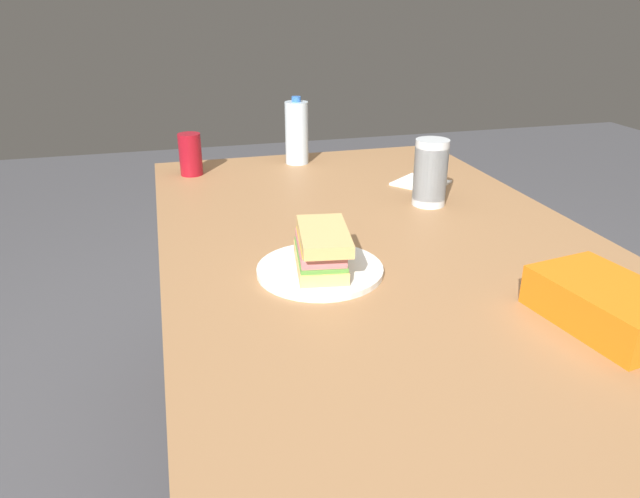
{
  "coord_description": "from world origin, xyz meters",
  "views": [
    {
      "loc": [
        1.07,
        -0.44,
        1.23
      ],
      "look_at": [
        0.08,
        -0.18,
        0.78
      ],
      "focal_mm": 33.19,
      "sensor_mm": 36.0,
      "label": 1
    }
  ],
  "objects_px": {
    "dining_table": "(389,284)",
    "chip_bag": "(606,304)",
    "water_bottle_tall": "(297,133)",
    "plastic_cup_stack": "(430,173)",
    "sandwich": "(321,248)",
    "soda_can_red": "(190,154)",
    "paper_plate": "(320,270)"
  },
  "relations": [
    {
      "from": "dining_table",
      "to": "chip_bag",
      "type": "distance_m",
      "value": 0.46
    },
    {
      "from": "water_bottle_tall",
      "to": "plastic_cup_stack",
      "type": "height_order",
      "value": "water_bottle_tall"
    },
    {
      "from": "water_bottle_tall",
      "to": "chip_bag",
      "type": "bearing_deg",
      "value": 13.46
    },
    {
      "from": "dining_table",
      "to": "chip_bag",
      "type": "height_order",
      "value": "chip_bag"
    },
    {
      "from": "sandwich",
      "to": "water_bottle_tall",
      "type": "bearing_deg",
      "value": 170.27
    },
    {
      "from": "chip_bag",
      "to": "water_bottle_tall",
      "type": "relative_size",
      "value": 1.11
    },
    {
      "from": "water_bottle_tall",
      "to": "plastic_cup_stack",
      "type": "relative_size",
      "value": 1.24
    },
    {
      "from": "soda_can_red",
      "to": "chip_bag",
      "type": "xyz_separation_m",
      "value": [
        1.05,
        0.59,
        -0.03
      ]
    },
    {
      "from": "soda_can_red",
      "to": "sandwich",
      "type": "bearing_deg",
      "value": 14.6
    },
    {
      "from": "paper_plate",
      "to": "chip_bag",
      "type": "bearing_deg",
      "value": 52.69
    },
    {
      "from": "soda_can_red",
      "to": "plastic_cup_stack",
      "type": "relative_size",
      "value": 0.73
    },
    {
      "from": "soda_can_red",
      "to": "water_bottle_tall",
      "type": "height_order",
      "value": "water_bottle_tall"
    },
    {
      "from": "paper_plate",
      "to": "plastic_cup_stack",
      "type": "height_order",
      "value": "plastic_cup_stack"
    },
    {
      "from": "water_bottle_tall",
      "to": "soda_can_red",
      "type": "bearing_deg",
      "value": -82.25
    },
    {
      "from": "sandwich",
      "to": "paper_plate",
      "type": "bearing_deg",
      "value": -162.32
    },
    {
      "from": "chip_bag",
      "to": "water_bottle_tall",
      "type": "height_order",
      "value": "water_bottle_tall"
    },
    {
      "from": "soda_can_red",
      "to": "chip_bag",
      "type": "height_order",
      "value": "soda_can_red"
    },
    {
      "from": "chip_bag",
      "to": "water_bottle_tall",
      "type": "bearing_deg",
      "value": 4.52
    },
    {
      "from": "sandwich",
      "to": "soda_can_red",
      "type": "xyz_separation_m",
      "value": [
        -0.75,
        -0.19,
        0.01
      ]
    },
    {
      "from": "soda_can_red",
      "to": "plastic_cup_stack",
      "type": "distance_m",
      "value": 0.71
    },
    {
      "from": "dining_table",
      "to": "soda_can_red",
      "type": "relative_size",
      "value": 13.52
    },
    {
      "from": "paper_plate",
      "to": "chip_bag",
      "type": "distance_m",
      "value": 0.5
    },
    {
      "from": "paper_plate",
      "to": "sandwich",
      "type": "xyz_separation_m",
      "value": [
        0.0,
        0.0,
        0.05
      ]
    },
    {
      "from": "dining_table",
      "to": "sandwich",
      "type": "relative_size",
      "value": 8.47
    },
    {
      "from": "soda_can_red",
      "to": "water_bottle_tall",
      "type": "bearing_deg",
      "value": 97.75
    },
    {
      "from": "dining_table",
      "to": "plastic_cup_stack",
      "type": "relative_size",
      "value": 9.87
    },
    {
      "from": "soda_can_red",
      "to": "plastic_cup_stack",
      "type": "bearing_deg",
      "value": 52.79
    },
    {
      "from": "soda_can_red",
      "to": "chip_bag",
      "type": "relative_size",
      "value": 0.53
    },
    {
      "from": "dining_table",
      "to": "paper_plate",
      "type": "height_order",
      "value": "paper_plate"
    },
    {
      "from": "dining_table",
      "to": "soda_can_red",
      "type": "height_order",
      "value": "soda_can_red"
    },
    {
      "from": "sandwich",
      "to": "plastic_cup_stack",
      "type": "relative_size",
      "value": 1.17
    },
    {
      "from": "chip_bag",
      "to": "plastic_cup_stack",
      "type": "xyz_separation_m",
      "value": [
        -0.62,
        -0.03,
        0.05
      ]
    }
  ]
}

